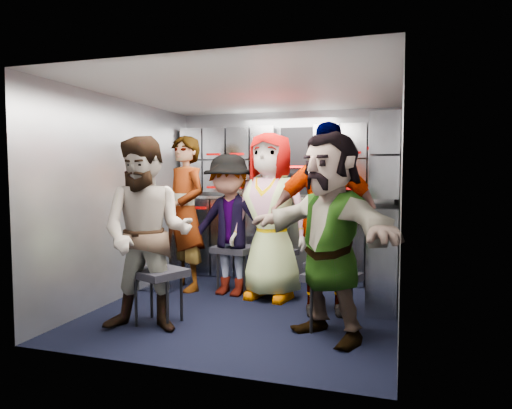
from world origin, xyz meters
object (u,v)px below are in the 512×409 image
(attendant_standing, at_px, (185,213))
(attendant_arc_d, at_px, (325,218))
(jump_seat_mid_right, at_px, (327,267))
(attendant_arc_c, at_px, (270,216))
(jump_seat_mid_left, at_px, (235,251))
(jump_seat_near_left, at_px, (159,276))
(attendant_arc_a, at_px, (147,234))
(jump_seat_center, at_px, (275,255))
(attendant_arc_b, at_px, (229,225))
(attendant_arc_e, at_px, (329,235))
(jump_seat_near_right, at_px, (332,280))

(attendant_standing, height_order, attendant_arc_d, attendant_arc_d)
(jump_seat_mid_right, xyz_separation_m, attendant_arc_c, (-0.62, 0.14, 0.48))
(jump_seat_mid_left, bearing_deg, attendant_arc_d, -24.61)
(jump_seat_mid_left, bearing_deg, jump_seat_mid_right, -16.29)
(jump_seat_near_left, height_order, attendant_arc_c, attendant_arc_c)
(attendant_arc_a, height_order, attendant_arc_c, attendant_arc_c)
(jump_seat_center, relative_size, jump_seat_mid_right, 1.09)
(attendant_arc_b, xyz_separation_m, attendant_arc_e, (1.22, -0.98, 0.07))
(jump_seat_mid_right, bearing_deg, jump_seat_near_left, -144.30)
(jump_seat_near_left, height_order, jump_seat_mid_right, jump_seat_near_left)
(jump_seat_near_right, height_order, attendant_arc_c, attendant_arc_c)
(jump_seat_near_left, distance_m, attendant_arc_d, 1.61)
(jump_seat_center, distance_m, attendant_arc_a, 1.67)
(jump_seat_near_left, bearing_deg, jump_seat_mid_right, 35.70)
(attendant_arc_d, height_order, attendant_arc_e, attendant_arc_d)
(attendant_arc_d, relative_size, attendant_arc_e, 1.09)
(jump_seat_mid_left, xyz_separation_m, jump_seat_center, (0.46, 0.00, -0.02))
(jump_seat_near_left, xyz_separation_m, attendant_standing, (-0.31, 1.16, 0.44))
(jump_seat_near_right, bearing_deg, attendant_standing, 154.03)
(jump_seat_center, relative_size, jump_seat_near_right, 0.95)
(jump_seat_mid_left, bearing_deg, attendant_arc_c, -20.86)
(jump_seat_center, xyz_separation_m, attendant_arc_c, (-0.00, -0.18, 0.45))
(attendant_arc_b, height_order, attendant_arc_c, attendant_arc_c)
(jump_seat_center, bearing_deg, jump_seat_near_left, -118.93)
(jump_seat_near_left, bearing_deg, attendant_arc_b, 77.29)
(jump_seat_mid_left, bearing_deg, attendant_standing, -168.25)
(attendant_arc_b, bearing_deg, jump_seat_near_right, -27.55)
(attendant_arc_c, distance_m, attendant_arc_d, 0.70)
(attendant_standing, bearing_deg, jump_seat_mid_right, 23.20)
(attendant_arc_a, bearing_deg, attendant_standing, 91.33)
(jump_seat_mid_right, bearing_deg, attendant_standing, 173.05)
(attendant_standing, xyz_separation_m, attendant_arc_a, (0.31, -1.34, -0.06))
(jump_seat_center, xyz_separation_m, jump_seat_near_right, (0.76, -0.99, -0.00))
(jump_seat_near_right, distance_m, attendant_arc_a, 1.59)
(jump_seat_near_right, relative_size, attendant_arc_d, 0.29)
(jump_seat_near_right, bearing_deg, jump_seat_near_left, -168.85)
(jump_seat_near_left, xyz_separation_m, attendant_arc_a, (0.00, -0.18, 0.39))
(jump_seat_near_left, height_order, attendant_arc_a, attendant_arc_a)
(jump_seat_near_left, height_order, attendant_arc_e, attendant_arc_e)
(attendant_arc_d, bearing_deg, attendant_arc_b, 147.48)
(jump_seat_center, distance_m, attendant_arc_b, 0.60)
(attendant_arc_c, bearing_deg, jump_seat_near_right, -38.58)
(jump_seat_near_left, distance_m, jump_seat_center, 1.46)
(jump_seat_mid_left, xyz_separation_m, attendant_arc_d, (1.08, -0.50, 0.46))
(attendant_standing, xyz_separation_m, attendant_arc_b, (0.56, -0.06, -0.11))
(attendant_standing, relative_size, attendant_arc_c, 1.00)
(jump_seat_center, height_order, jump_seat_mid_right, jump_seat_center)
(jump_seat_mid_right, xyz_separation_m, attendant_arc_e, (0.14, -0.85, 0.43))
(jump_seat_near_right, height_order, attendant_arc_d, attendant_arc_d)
(attendant_arc_d, bearing_deg, jump_seat_near_left, -165.97)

